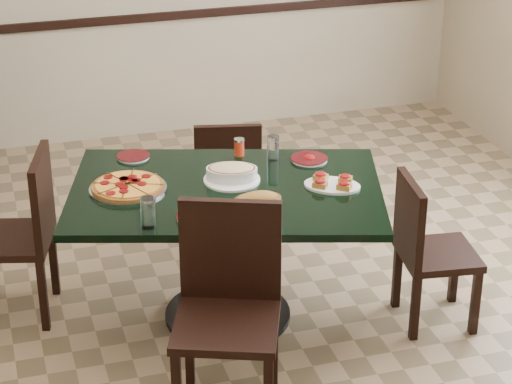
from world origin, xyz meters
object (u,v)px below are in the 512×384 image
object	(u,v)px
chair_right	(425,245)
chair_left	(24,227)
chair_near	(228,298)
bruschetta_platter	(332,183)
pepperoni_pizza	(128,187)
lasagna_casserole	(232,173)
chair_far	(228,178)
main_table	(226,221)
bread_basket	(257,202)

from	to	relation	value
chair_right	chair_left	xyz separation A→B (m)	(-1.94, 0.67, 0.06)
chair_near	chair_right	xyz separation A→B (m)	(1.13, 0.36, -0.10)
bruschetta_platter	pepperoni_pizza	bearing A→B (deg)	-164.10
lasagna_casserole	chair_far	bearing A→B (deg)	93.47
chair_right	chair_left	bearing A→B (deg)	78.10
chair_near	chair_left	world-z (taller)	chair_near
chair_far	chair_left	size ratio (longest dim) A/B	0.90
chair_near	bruschetta_platter	distance (m)	0.91
main_table	chair_far	world-z (taller)	chair_far
main_table	pepperoni_pizza	bearing A→B (deg)	-178.23
chair_near	bread_basket	distance (m)	0.54
chair_left	pepperoni_pizza	xyz separation A→B (m)	(0.51, -0.23, 0.26)
bruschetta_platter	chair_far	bearing A→B (deg)	139.58
chair_far	bruschetta_platter	world-z (taller)	chair_far
chair_far	lasagna_casserole	size ratio (longest dim) A/B	2.75
main_table	bruschetta_platter	size ratio (longest dim) A/B	5.12
chair_right	pepperoni_pizza	size ratio (longest dim) A/B	2.10
chair_right	pepperoni_pizza	distance (m)	1.53
chair_far	pepperoni_pizza	distance (m)	0.98
lasagna_casserole	pepperoni_pizza	bearing A→B (deg)	-168.54
main_table	chair_far	xyz separation A→B (m)	(0.21, 0.75, -0.12)
pepperoni_pizza	bread_basket	bearing A→B (deg)	-36.08
chair_far	lasagna_casserole	bearing A→B (deg)	89.56
main_table	pepperoni_pizza	xyz separation A→B (m)	(-0.47, 0.12, 0.20)
main_table	chair_left	size ratio (longest dim) A/B	1.95
chair_far	chair_near	world-z (taller)	chair_near
chair_far	chair_near	size ratio (longest dim) A/B	0.84
lasagna_casserole	chair_right	bearing A→B (deg)	-7.18
chair_near	chair_right	size ratio (longest dim) A/B	1.20
chair_far	pepperoni_pizza	size ratio (longest dim) A/B	2.11
chair_near	chair_left	bearing A→B (deg)	148.68
bread_basket	pepperoni_pizza	bearing A→B (deg)	139.75
chair_far	bruschetta_platter	bearing A→B (deg)	121.55
pepperoni_pizza	bread_basket	xyz separation A→B (m)	(0.55, -0.40, 0.02)
main_table	lasagna_casserole	xyz separation A→B (m)	(0.05, 0.08, 0.23)
chair_far	bruschetta_platter	distance (m)	0.99
chair_far	main_table	bearing A→B (deg)	87.15
chair_far	pepperoni_pizza	world-z (taller)	chair_far
chair_right	chair_left	distance (m)	2.05
chair_right	bruschetta_platter	xyz separation A→B (m)	(-0.44, 0.19, 0.33)
lasagna_casserole	bruschetta_platter	distance (m)	0.51
bread_basket	bruschetta_platter	bearing A→B (deg)	13.84
chair_near	chair_left	distance (m)	1.31
chair_far	lasagna_casserole	xyz separation A→B (m)	(-0.16, -0.67, 0.35)
chair_far	chair_left	xyz separation A→B (m)	(-1.19, -0.40, 0.05)
lasagna_casserole	bruschetta_platter	size ratio (longest dim) A/B	0.86
lasagna_casserole	bruschetta_platter	xyz separation A→B (m)	(0.46, -0.21, -0.02)
bread_basket	chair_near	bearing A→B (deg)	-126.28
main_table	chair_right	distance (m)	1.02
pepperoni_pizza	lasagna_casserole	bearing A→B (deg)	-5.15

